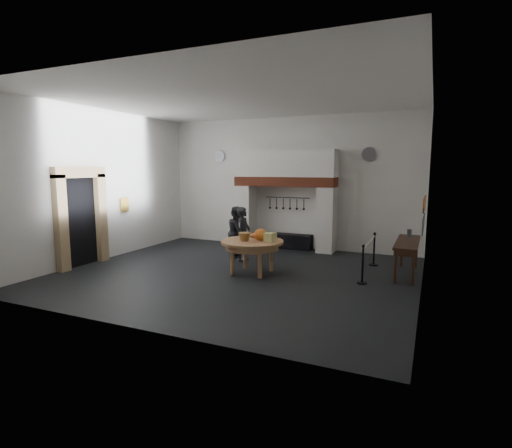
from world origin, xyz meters
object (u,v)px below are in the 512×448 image
at_px(work_table, 252,242).
at_px(visitor_far, 237,232).
at_px(side_table, 408,242).
at_px(barrier_post_far, 374,250).
at_px(visitor_near, 243,234).
at_px(barrier_post_near, 363,265).
at_px(iron_range, 285,241).

xyz_separation_m(work_table, visitor_far, (-1.21, 1.55, -0.04)).
distance_m(side_table, barrier_post_far, 1.25).
height_order(work_table, side_table, side_table).
bearing_deg(visitor_far, visitor_near, -149.85).
distance_m(visitor_far, barrier_post_near, 4.29).
relative_size(visitor_near, barrier_post_far, 1.81).
height_order(work_table, barrier_post_far, barrier_post_far).
bearing_deg(side_table, visitor_far, 178.60).
xyz_separation_m(visitor_far, barrier_post_far, (4.05, 0.62, -0.35)).
relative_size(iron_range, side_table, 0.86).
bearing_deg(work_table, visitor_near, 125.19).
bearing_deg(work_table, iron_range, 95.55).
distance_m(barrier_post_near, barrier_post_far, 2.00).
xyz_separation_m(visitor_far, barrier_post_near, (4.05, -1.38, -0.35)).
distance_m(work_table, side_table, 4.02).
bearing_deg(visitor_near, side_table, -89.90).
relative_size(visitor_near, visitor_far, 1.02).
bearing_deg(side_table, visitor_near, -176.52).
bearing_deg(barrier_post_far, visitor_near, -164.39).
xyz_separation_m(visitor_near, barrier_post_far, (3.65, 1.02, -0.36)).
relative_size(side_table, barrier_post_far, 2.44).
height_order(side_table, barrier_post_far, same).
distance_m(visitor_far, barrier_post_far, 4.11).
xyz_separation_m(visitor_near, side_table, (4.57, 0.28, 0.06)).
height_order(iron_range, side_table, side_table).
bearing_deg(visitor_near, work_table, -148.20).
bearing_deg(work_table, visitor_far, 128.00).
distance_m(work_table, visitor_near, 1.41).
height_order(visitor_far, barrier_post_far, visitor_far).
height_order(visitor_far, barrier_post_near, visitor_far).
xyz_separation_m(work_table, barrier_post_near, (2.84, 0.17, -0.39)).
bearing_deg(work_table, barrier_post_far, 37.42).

